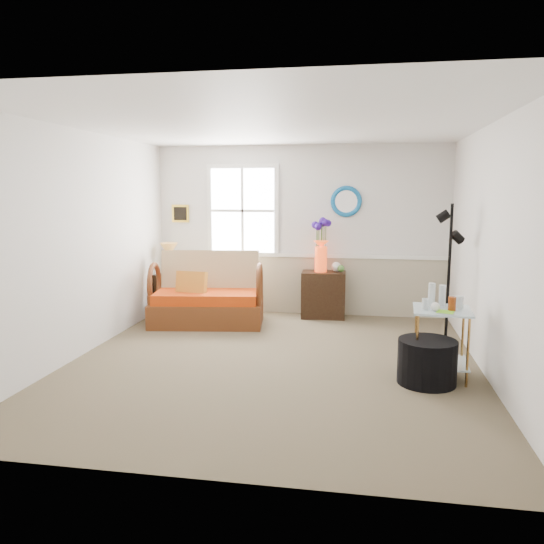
% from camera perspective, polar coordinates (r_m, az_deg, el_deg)
% --- Properties ---
extents(floor, '(4.50, 5.00, 0.01)m').
position_cam_1_polar(floor, '(6.04, 0.09, -9.67)').
color(floor, '#6D604D').
rests_on(floor, ground).
extents(ceiling, '(4.50, 5.00, 0.01)m').
position_cam_1_polar(ceiling, '(5.77, 0.10, 15.65)').
color(ceiling, white).
rests_on(ceiling, walls).
extents(walls, '(4.51, 5.01, 2.60)m').
position_cam_1_polar(walls, '(5.76, 0.10, 2.70)').
color(walls, silver).
rests_on(walls, floor).
extents(wainscot, '(4.46, 0.02, 0.90)m').
position_cam_1_polar(wainscot, '(8.31, 2.97, -1.39)').
color(wainscot, tan).
rests_on(wainscot, walls).
extents(chair_rail, '(4.46, 0.04, 0.06)m').
position_cam_1_polar(chair_rail, '(8.23, 2.98, 1.83)').
color(chair_rail, white).
rests_on(chair_rail, walls).
extents(window, '(1.14, 0.06, 1.44)m').
position_cam_1_polar(window, '(8.33, -3.18, 6.60)').
color(window, white).
rests_on(window, walls).
extents(picture, '(0.28, 0.03, 0.28)m').
position_cam_1_polar(picture, '(8.63, -9.81, 6.22)').
color(picture, gold).
rests_on(picture, walls).
extents(mirror, '(0.47, 0.07, 0.47)m').
position_cam_1_polar(mirror, '(8.13, 7.98, 7.53)').
color(mirror, blue).
rests_on(mirror, walls).
extents(loveseat, '(1.69, 1.11, 1.03)m').
position_cam_1_polar(loveseat, '(7.67, -7.00, -1.79)').
color(loveseat, '#5C3211').
rests_on(loveseat, floor).
extents(throw_pillow, '(0.45, 0.15, 0.44)m').
position_cam_1_polar(throw_pillow, '(7.62, -8.67, -1.58)').
color(throw_pillow, '#BD4912').
rests_on(throw_pillow, loveseat).
extents(lamp_stand, '(0.44, 0.44, 0.61)m').
position_cam_1_polar(lamp_stand, '(8.51, -11.16, -2.29)').
color(lamp_stand, black).
rests_on(lamp_stand, floor).
extents(table_lamp, '(0.37, 0.37, 0.49)m').
position_cam_1_polar(table_lamp, '(8.43, -11.00, 1.41)').
color(table_lamp, '#AE7533').
rests_on(table_lamp, lamp_stand).
extents(potted_plant, '(0.30, 0.33, 0.25)m').
position_cam_1_polar(potted_plant, '(8.37, -10.43, 0.54)').
color(potted_plant, '#4A7F34').
rests_on(potted_plant, lamp_stand).
extents(cabinet, '(0.67, 0.45, 0.70)m').
position_cam_1_polar(cabinet, '(8.08, 5.55, -2.43)').
color(cabinet, black).
rests_on(cabinet, floor).
extents(flower_vase, '(0.25, 0.25, 0.79)m').
position_cam_1_polar(flower_vase, '(7.97, 5.30, 2.83)').
color(flower_vase, '#F94414').
rests_on(flower_vase, cabinet).
extents(side_table, '(0.60, 0.60, 0.72)m').
position_cam_1_polar(side_table, '(5.74, 17.66, -7.31)').
color(side_table, '#A17235').
rests_on(side_table, floor).
extents(tabletop_items, '(0.49, 0.49, 0.24)m').
position_cam_1_polar(tabletop_items, '(5.64, 17.87, -2.59)').
color(tabletop_items, silver).
rests_on(tabletop_items, side_table).
extents(floor_lamp, '(0.27, 0.27, 1.76)m').
position_cam_1_polar(floor_lamp, '(6.55, 18.46, -0.72)').
color(floor_lamp, black).
rests_on(floor_lamp, floor).
extents(ottoman, '(0.70, 0.70, 0.45)m').
position_cam_1_polar(ottoman, '(5.56, 16.34, -9.24)').
color(ottoman, black).
rests_on(ottoman, floor).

